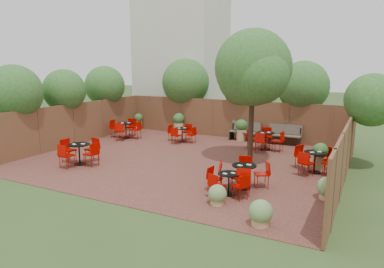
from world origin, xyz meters
The scene contains 13 objects.
ground centered at (0.00, 0.00, 0.00)m, with size 80.00×80.00×0.00m, color #354F23.
courtyard_paving centered at (0.00, 0.00, 0.01)m, with size 12.00×10.00×0.02m, color #351D16.
fence_back centered at (0.00, 5.00, 1.00)m, with size 12.00×0.08×2.00m, color brown.
fence_left centered at (-6.00, 0.00, 1.00)m, with size 0.08×10.00×2.00m, color brown.
fence_right centered at (6.00, 0.00, 1.00)m, with size 0.08×10.00×2.00m, color brown.
neighbour_building centered at (-4.50, 8.00, 4.00)m, with size 5.00×4.00×8.00m, color beige.
overhang_foliage centered at (-1.83, 3.33, 2.70)m, with size 15.41×10.70×2.69m.
courtyard_tree centered at (2.48, 0.83, 3.56)m, with size 2.98×2.91×5.14m.
park_bench_left centered at (0.99, 4.63, 0.51)m, with size 1.59×0.63×0.96m.
park_bench_right centered at (2.98, 4.63, 0.52)m, with size 1.59×0.57×0.97m.
bistro_tables centered at (0.28, 0.33, 0.47)m, with size 11.37×7.52×0.93m.
planters centered at (-0.63, 3.84, 0.60)m, with size 11.28×4.29×1.15m.
low_shrubs centered at (4.60, -3.27, 0.32)m, with size 3.22×3.14×0.65m.
Camera 1 is at (6.68, -12.32, 3.86)m, focal length 33.30 mm.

